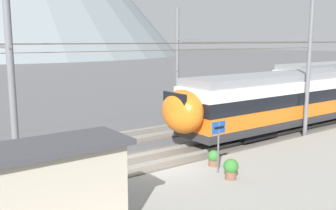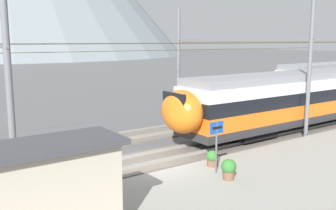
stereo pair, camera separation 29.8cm
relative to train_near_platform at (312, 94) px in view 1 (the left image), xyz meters
name	(u,v)px [view 1 (the left image)]	position (x,y,z in m)	size (l,w,h in m)	color
ground_plane	(159,171)	(-13.79, -1.40, -2.22)	(400.00, 400.00, 0.00)	#565659
platform_slab	(222,196)	(-13.79, -5.46, -2.04)	(120.00, 6.38, 0.37)	gray
track_near	(142,162)	(-13.79, 0.00, -2.15)	(120.00, 3.00, 0.28)	#6B6359
track_far	(100,142)	(-13.79, 4.55, -2.15)	(120.00, 3.00, 0.28)	#6B6359
train_near_platform	(312,94)	(0.00, 0.00, 0.00)	(24.21, 2.94, 4.27)	#2D2D30
catenary_mast_west	(12,100)	(-20.01, -1.65, 1.66)	(38.62, 2.07, 7.44)	slate
catenary_mast_mid	(307,66)	(-3.27, -1.66, 2.16)	(38.62, 2.07, 8.50)	slate
catenary_mast_far_side	(178,64)	(-6.58, 6.46, 1.99)	(38.62, 2.35, 8.12)	slate
platform_sign	(219,135)	(-12.51, -3.89, -0.24)	(0.70, 0.08, 2.20)	#59595B
passenger_walking	(35,204)	(-20.33, -4.68, -0.91)	(0.53, 0.22, 1.69)	#383842
potted_plant_platform_edge	(214,158)	(-12.03, -3.13, -1.47)	(0.53, 0.53, 0.71)	brown
potted_plant_by_shelter	(231,168)	(-12.62, -4.75, -1.38)	(0.61, 0.61, 0.84)	brown
platform_shelter	(43,194)	(-20.25, -5.23, -0.43)	(4.69, 2.00, 2.79)	#B7AD99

